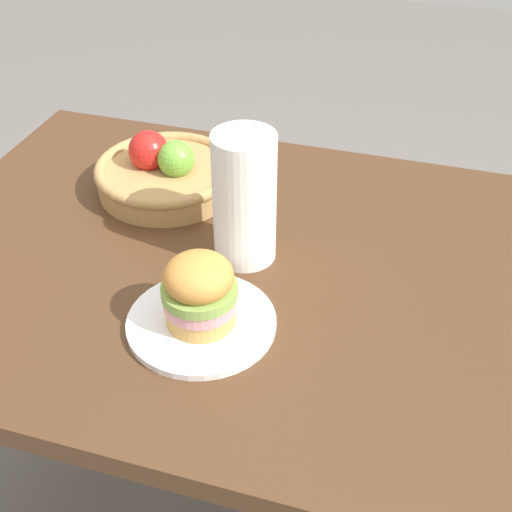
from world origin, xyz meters
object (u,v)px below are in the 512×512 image
(sandwich, at_px, (199,291))
(paper_towel_roll, at_px, (244,199))
(plate, at_px, (201,323))
(fruit_basket, at_px, (166,172))

(sandwich, height_order, paper_towel_roll, paper_towel_roll)
(plate, height_order, paper_towel_roll, paper_towel_roll)
(plate, height_order, fruit_basket, fruit_basket)
(fruit_basket, bearing_deg, plate, -59.85)
(plate, xyz_separation_m, fruit_basket, (-0.21, 0.36, 0.03))
(fruit_basket, height_order, paper_towel_roll, paper_towel_roll)
(plate, bearing_deg, sandwich, 63.43)
(sandwich, relative_size, fruit_basket, 0.42)
(plate, distance_m, fruit_basket, 0.42)
(plate, relative_size, paper_towel_roll, 1.00)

